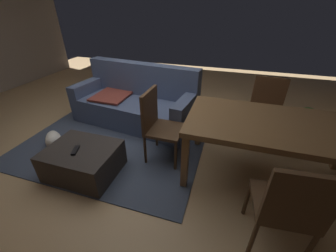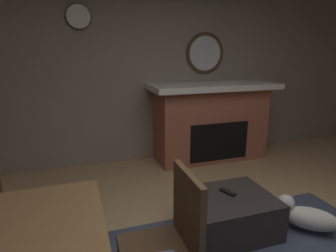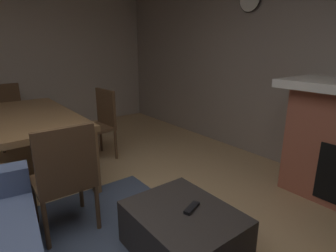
% 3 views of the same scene
% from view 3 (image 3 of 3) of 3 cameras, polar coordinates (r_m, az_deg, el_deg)
% --- Properties ---
extents(wall_back_fireplace_side, '(8.08, 0.12, 2.60)m').
position_cam_3_polar(wall_back_fireplace_side, '(3.55, 29.10, 11.52)').
color(wall_back_fireplace_side, gray).
rests_on(wall_back_fireplace_side, ground).
extents(ottoman_coffee_table, '(0.80, 0.64, 0.36)m').
position_cam_3_polar(ottoman_coffee_table, '(2.13, 3.22, -21.37)').
color(ottoman_coffee_table, '#2D2826').
rests_on(ottoman_coffee_table, ground).
extents(tv_remote, '(0.10, 0.17, 0.02)m').
position_cam_3_polar(tv_remote, '(2.04, 4.99, -16.73)').
color(tv_remote, black).
rests_on(tv_remote, ottoman_coffee_table).
extents(dining_table, '(1.86, 0.97, 0.74)m').
position_cam_3_polar(dining_table, '(3.47, -27.61, 1.01)').
color(dining_table, brown).
rests_on(dining_table, ground).
extents(dining_chair_south, '(0.48, 0.48, 0.93)m').
position_cam_3_polar(dining_chair_south, '(3.75, -14.17, 1.15)').
color(dining_chair_south, '#513823').
rests_on(dining_chair_south, ground).
extents(dining_chair_west, '(0.45, 0.45, 0.93)m').
position_cam_3_polar(dining_chair_west, '(2.29, -20.86, -9.48)').
color(dining_chair_west, '#513823').
rests_on(dining_chair_west, ground).
extents(dining_chair_east, '(0.48, 0.48, 0.93)m').
position_cam_3_polar(dining_chair_east, '(4.78, -30.46, 2.61)').
color(dining_chair_east, '#513823').
rests_on(dining_chair_east, ground).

